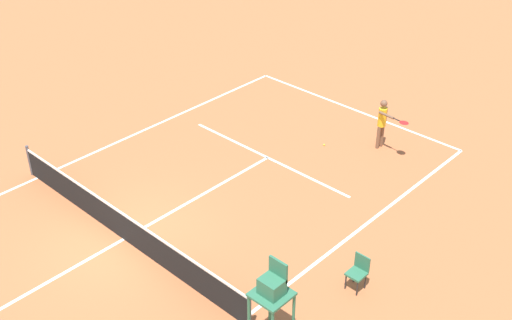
{
  "coord_description": "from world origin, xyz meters",
  "views": [
    {
      "loc": [
        -12.35,
        7.75,
        11.33
      ],
      "look_at": [
        -0.7,
        -4.67,
        0.8
      ],
      "focal_mm": 44.97,
      "sensor_mm": 36.0,
      "label": 1
    }
  ],
  "objects_px": {
    "player_serving": "(383,120)",
    "umpire_chair": "(272,293)",
    "tennis_ball": "(324,145)",
    "courtside_chair_mid": "(358,271)"
  },
  "relations": [
    {
      "from": "player_serving",
      "to": "umpire_chair",
      "type": "distance_m",
      "value": 9.74
    },
    {
      "from": "tennis_ball",
      "to": "courtside_chair_mid",
      "type": "relative_size",
      "value": 0.07
    },
    {
      "from": "umpire_chair",
      "to": "tennis_ball",
      "type": "bearing_deg",
      "value": -59.54
    },
    {
      "from": "tennis_ball",
      "to": "umpire_chair",
      "type": "relative_size",
      "value": 0.03
    },
    {
      "from": "courtside_chair_mid",
      "to": "player_serving",
      "type": "bearing_deg",
      "value": -60.88
    },
    {
      "from": "umpire_chair",
      "to": "player_serving",
      "type": "bearing_deg",
      "value": -70.84
    },
    {
      "from": "player_serving",
      "to": "tennis_ball",
      "type": "bearing_deg",
      "value": -45.62
    },
    {
      "from": "player_serving",
      "to": "courtside_chair_mid",
      "type": "bearing_deg",
      "value": 34.21
    },
    {
      "from": "player_serving",
      "to": "umpire_chair",
      "type": "height_order",
      "value": "umpire_chair"
    },
    {
      "from": "tennis_ball",
      "to": "umpire_chair",
      "type": "height_order",
      "value": "umpire_chair"
    }
  ]
}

